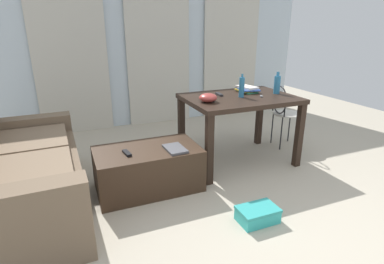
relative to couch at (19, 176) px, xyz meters
name	(u,v)px	position (x,y,z in m)	size (l,w,h in m)	color
ground_plane	(215,170)	(1.90, 0.01, -0.32)	(8.18, 8.18, 0.00)	#B2A893
wall_back	(157,46)	(1.90, 2.12, 0.91)	(5.10, 0.10, 2.46)	silver
curtains	(159,53)	(1.90, 2.03, 0.81)	(3.63, 0.03, 2.26)	beige
couch	(19,176)	(0.00, 0.00, 0.00)	(0.95, 1.90, 0.83)	brown
coffee_table	(148,169)	(1.11, -0.08, -0.11)	(1.00, 0.58, 0.42)	#382619
craft_table	(239,106)	(2.26, 0.16, 0.36)	(1.22, 0.87, 0.78)	black
wire_chair	(283,109)	(3.05, 0.35, 0.19)	(0.36, 0.39, 0.82)	silver
bottle_near	(242,87)	(2.26, 0.13, 0.58)	(0.06, 0.06, 0.26)	teal
bottle_far	(277,84)	(2.74, 0.13, 0.58)	(0.07, 0.07, 0.25)	teal
bowl	(208,98)	(1.82, 0.06, 0.51)	(0.19, 0.19, 0.09)	#9E3833
book_stack	(247,89)	(2.48, 0.35, 0.50)	(0.28, 0.34, 0.07)	#2D7F56
tv_remote_on_table	(219,94)	(2.08, 0.30, 0.48)	(0.04, 0.15, 0.02)	#232326
scissors	(261,97)	(2.48, 0.05, 0.47)	(0.08, 0.09, 0.00)	#9EA0A5
tv_remote_primary	(127,153)	(0.91, -0.13, 0.11)	(0.04, 0.15, 0.02)	black
magazine	(175,149)	(1.35, -0.20, 0.11)	(0.17, 0.27, 0.02)	#4C4C51
shoebox	(258,214)	(1.80, -0.97, -0.25)	(0.33, 0.22, 0.13)	#33B2AD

